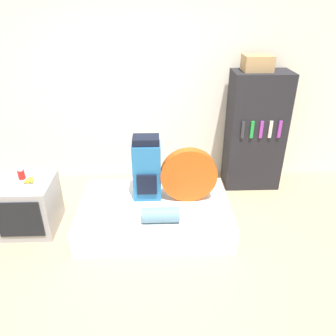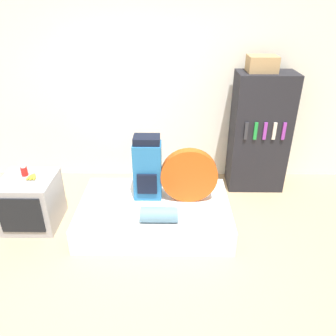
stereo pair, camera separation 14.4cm
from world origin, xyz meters
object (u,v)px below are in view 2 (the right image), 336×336
at_px(sleeping_roll, 159,215).
at_px(canister, 24,171).
at_px(tent_bag, 189,176).
at_px(television, 31,202).
at_px(backpack, 147,168).
at_px(cardboard_box, 262,64).
at_px(bookshelf, 259,133).

distance_m(sleeping_roll, canister, 1.61).
relative_size(tent_bag, sleeping_roll, 1.62).
bearing_deg(television, backpack, 6.31).
bearing_deg(sleeping_roll, backpack, 106.66).
height_order(sleeping_roll, cardboard_box, cardboard_box).
xyz_separation_m(sleeping_roll, bookshelf, (1.28, 1.26, 0.41)).
distance_m(tent_bag, television, 1.83).
bearing_deg(cardboard_box, backpack, -149.47).
bearing_deg(backpack, cardboard_box, 30.53).
bearing_deg(tent_bag, television, -177.70).
xyz_separation_m(tent_bag, bookshelf, (0.96, 0.85, 0.17)).
bearing_deg(canister, sleeping_roll, -15.68).
bearing_deg(television, cardboard_box, 19.36).
xyz_separation_m(television, bookshelf, (2.76, 0.92, 0.49)).
xyz_separation_m(backpack, tent_bag, (0.47, -0.08, -0.05)).
height_order(tent_bag, bookshelf, bookshelf).
bearing_deg(television, tent_bag, 2.30).
xyz_separation_m(backpack, sleeping_roll, (0.15, -0.49, -0.29)).
relative_size(bookshelf, cardboard_box, 4.53).
xyz_separation_m(sleeping_roll, television, (-1.48, 0.34, -0.08)).
bearing_deg(backpack, bookshelf, 28.50).
xyz_separation_m(bookshelf, cardboard_box, (-0.08, 0.02, 0.88)).
xyz_separation_m(backpack, bookshelf, (1.43, 0.77, 0.13)).
height_order(television, canister, canister).
bearing_deg(canister, television, -64.04).
height_order(tent_bag, cardboard_box, cardboard_box).
distance_m(backpack, cardboard_box, 1.86).
xyz_separation_m(tent_bag, cardboard_box, (0.88, 0.87, 1.05)).
distance_m(tent_bag, canister, 1.85).
relative_size(tent_bag, canister, 5.45).
bearing_deg(canister, backpack, 2.44).
xyz_separation_m(sleeping_roll, cardboard_box, (1.20, 1.28, 1.29)).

